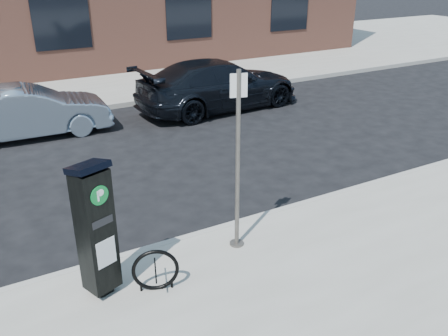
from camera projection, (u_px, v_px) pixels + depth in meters
ground at (230, 231)px, 8.13m from camera, size 120.00×120.00×0.00m
sidewalk_far at (58, 71)px, 19.25m from camera, size 60.00×12.00×0.15m
curb_near at (230, 228)px, 8.08m from camera, size 60.00×0.12×0.16m
curb_far at (99, 108)px, 14.49m from camera, size 60.00×0.12×0.16m
parking_kiosk at (96, 229)px, 6.02m from camera, size 0.55×0.52×1.92m
sign_pole at (238, 164)px, 6.92m from camera, size 0.24×0.22×2.77m
bike_rack at (155, 270)px, 6.34m from camera, size 0.62×0.26×0.63m
car_silver at (29, 112)px, 12.19m from camera, size 4.07×1.58×1.32m
car_dark at (219, 85)px, 14.42m from camera, size 5.34×2.50×1.51m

